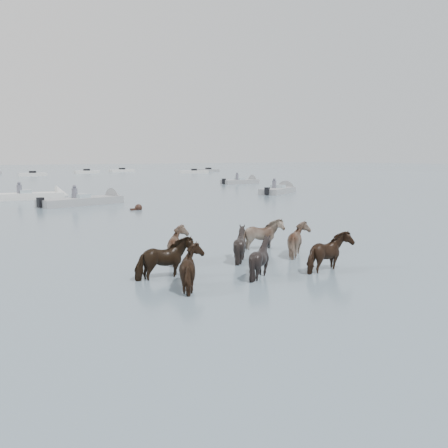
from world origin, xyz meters
TOP-DOWN VIEW (x-y plane):
  - ground at (0.00, 0.00)m, footprint 400.00×400.00m
  - pony_herd at (1.95, 2.05)m, footprint 6.36×4.48m
  - swimming_pony at (5.54, 17.38)m, footprint 0.72×0.44m
  - motorboat_b at (4.50, 22.37)m, footprint 6.18×2.88m
  - motorboat_c at (2.37, 28.31)m, footprint 5.88×2.26m
  - motorboat_d at (21.45, 23.11)m, footprint 5.43×3.99m
  - motorboat_e at (27.65, 36.75)m, footprint 5.20×1.70m

SIDE VIEW (x-z plane):
  - ground at x=0.00m, z-range 0.00..0.00m
  - swimming_pony at x=5.54m, z-range -0.12..0.32m
  - motorboat_b at x=4.50m, z-range -0.74..1.18m
  - motorboat_c at x=2.37m, z-range -0.73..1.19m
  - motorboat_d at x=21.45m, z-range -0.73..1.19m
  - motorboat_e at x=27.65m, z-range -0.73..1.19m
  - pony_herd at x=1.95m, z-range -0.23..1.06m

